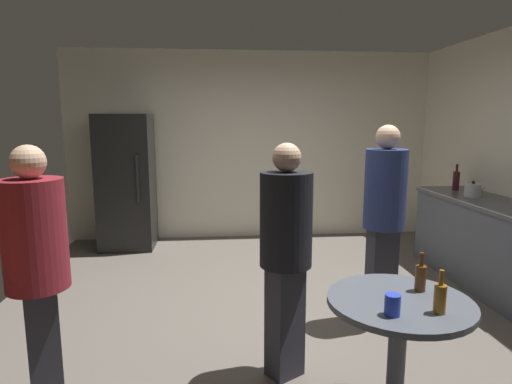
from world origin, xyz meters
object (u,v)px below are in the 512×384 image
(foreground_table, at_px, (399,317))
(beer_bottle_amber, at_px, (440,298))
(refrigerator, at_px, (127,182))
(person_in_navy_shirt, at_px, (384,210))
(wine_bottle_on_counter, at_px, (456,180))
(person_in_maroon_shirt, at_px, (37,263))
(plastic_cup_blue, at_px, (392,305))
(beer_bottle_brown, at_px, (421,277))
(kettle, at_px, (473,190))
(person_in_black_shirt, at_px, (286,244))

(foreground_table, relative_size, beer_bottle_amber, 3.48)
(refrigerator, xyz_separation_m, person_in_navy_shirt, (2.59, -2.48, 0.08))
(wine_bottle_on_counter, relative_size, person_in_maroon_shirt, 0.20)
(plastic_cup_blue, height_order, person_in_navy_shirt, person_in_navy_shirt)
(foreground_table, xyz_separation_m, plastic_cup_blue, (-0.12, -0.19, 0.16))
(person_in_maroon_shirt, bearing_deg, beer_bottle_brown, -26.82)
(refrigerator, xyz_separation_m, wine_bottle_on_counter, (4.04, -1.06, 0.12))
(beer_bottle_amber, distance_m, plastic_cup_blue, 0.25)
(beer_bottle_amber, xyz_separation_m, plastic_cup_blue, (-0.25, -0.00, -0.03))
(kettle, bearing_deg, person_in_black_shirt, -144.25)
(foreground_table, height_order, person_in_black_shirt, person_in_black_shirt)
(kettle, relative_size, person_in_black_shirt, 0.15)
(wine_bottle_on_counter, height_order, plastic_cup_blue, wine_bottle_on_counter)
(wine_bottle_on_counter, bearing_deg, plastic_cup_blue, -124.78)
(foreground_table, bearing_deg, person_in_navy_shirt, 72.50)
(kettle, distance_m, foreground_table, 2.81)
(wine_bottle_on_counter, xyz_separation_m, person_in_maroon_shirt, (-3.83, -2.38, -0.09))
(person_in_navy_shirt, distance_m, person_in_maroon_shirt, 2.58)
(foreground_table, distance_m, person_in_maroon_shirt, 2.04)
(wine_bottle_on_counter, distance_m, person_in_black_shirt, 3.19)
(wine_bottle_on_counter, distance_m, person_in_navy_shirt, 2.02)
(person_in_black_shirt, distance_m, person_in_navy_shirt, 1.17)
(foreground_table, bearing_deg, person_in_maroon_shirt, 173.33)
(beer_bottle_brown, xyz_separation_m, plastic_cup_blue, (-0.29, -0.29, -0.03))
(beer_bottle_amber, bearing_deg, wine_bottle_on_counter, 58.81)
(beer_bottle_brown, bearing_deg, person_in_navy_shirt, 78.99)
(wine_bottle_on_counter, bearing_deg, person_in_navy_shirt, -135.56)
(wine_bottle_on_counter, height_order, beer_bottle_brown, wine_bottle_on_counter)
(beer_bottle_amber, height_order, plastic_cup_blue, beer_bottle_amber)
(kettle, distance_m, wine_bottle_on_counter, 0.46)
(foreground_table, relative_size, person_in_maroon_shirt, 0.50)
(person_in_maroon_shirt, bearing_deg, wine_bottle_on_counter, 8.48)
(beer_bottle_brown, bearing_deg, kettle, 52.33)
(kettle, bearing_deg, person_in_maroon_shirt, -152.86)
(plastic_cup_blue, bearing_deg, beer_bottle_amber, 0.43)
(plastic_cup_blue, height_order, person_in_maroon_shirt, person_in_maroon_shirt)
(foreground_table, height_order, beer_bottle_brown, beer_bottle_brown)
(beer_bottle_brown, bearing_deg, plastic_cup_blue, -134.80)
(wine_bottle_on_counter, xyz_separation_m, beer_bottle_brown, (-1.66, -2.51, -0.20))
(foreground_table, xyz_separation_m, person_in_navy_shirt, (0.38, 1.20, 0.35))
(foreground_table, height_order, plastic_cup_blue, plastic_cup_blue)
(foreground_table, height_order, beer_bottle_amber, beer_bottle_amber)
(person_in_black_shirt, height_order, person_in_maroon_shirt, person_in_maroon_shirt)
(foreground_table, relative_size, beer_bottle_brown, 3.48)
(person_in_maroon_shirt, bearing_deg, kettle, 3.78)
(kettle, bearing_deg, foreground_table, -129.05)
(wine_bottle_on_counter, bearing_deg, person_in_maroon_shirt, -148.15)
(person_in_black_shirt, bearing_deg, person_in_navy_shirt, 95.58)
(beer_bottle_amber, relative_size, plastic_cup_blue, 2.09)
(refrigerator, xyz_separation_m, kettle, (3.97, -1.51, 0.07))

